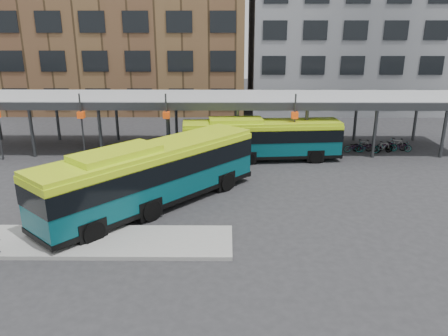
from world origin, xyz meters
TOP-DOWN VIEW (x-y plane):
  - ground at (0.00, 0.00)m, footprint 120.00×120.00m
  - boarding_island at (-5.50, -3.00)m, footprint 14.00×3.00m
  - canopy at (-0.06, 12.87)m, footprint 40.00×6.53m
  - building_brick at (-10.00, 32.00)m, footprint 26.00×14.00m
  - building_grey at (16.00, 32.00)m, footprint 24.00×14.00m
  - bus_front at (-2.67, 1.23)m, footprint 10.77×11.58m
  - bus_rear at (3.68, 9.82)m, footprint 11.35×3.37m
  - bike_rack at (12.91, 11.96)m, footprint 5.30×1.57m

SIDE VIEW (x-z plane):
  - ground at x=0.00m, z-range 0.00..0.00m
  - boarding_island at x=-5.50m, z-range 0.00..0.18m
  - bike_rack at x=12.91m, z-range -0.04..0.96m
  - bus_rear at x=3.68m, z-range 0.06..3.15m
  - bus_front at x=-2.67m, z-range 0.07..3.67m
  - canopy at x=-0.06m, z-range 1.51..6.31m
  - building_grey at x=16.00m, z-range 0.00..20.00m
  - building_brick at x=-10.00m, z-range 0.00..22.00m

